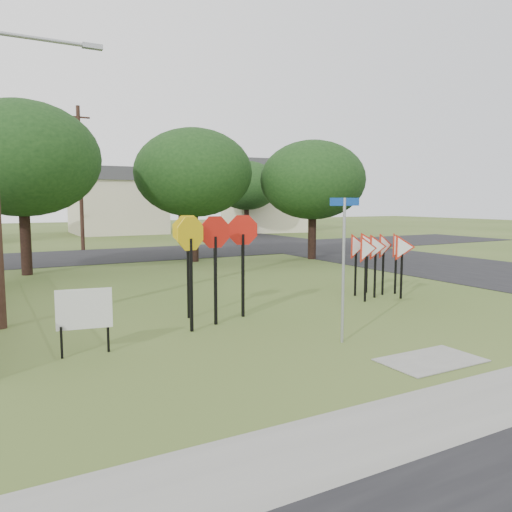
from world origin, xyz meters
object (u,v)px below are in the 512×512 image
(yield_sign_cluster, at_px, (378,249))
(info_board, at_px, (84,311))
(street_name_sign, at_px, (343,261))
(stop_sign_cluster, at_px, (210,244))

(yield_sign_cluster, xyz_separation_m, info_board, (-9.56, -1.92, -0.66))
(street_name_sign, height_order, stop_sign_cluster, street_name_sign)
(street_name_sign, height_order, yield_sign_cluster, street_name_sign)
(yield_sign_cluster, bearing_deg, info_board, -168.63)
(street_name_sign, xyz_separation_m, yield_sign_cluster, (4.40, 3.70, -0.25))
(stop_sign_cluster, height_order, info_board, stop_sign_cluster)
(street_name_sign, relative_size, yield_sign_cluster, 1.19)
(street_name_sign, relative_size, stop_sign_cluster, 1.15)
(info_board, bearing_deg, yield_sign_cluster, 11.37)
(stop_sign_cluster, distance_m, yield_sign_cluster, 6.27)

